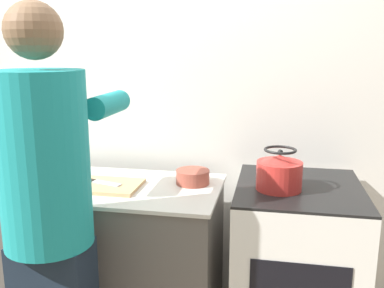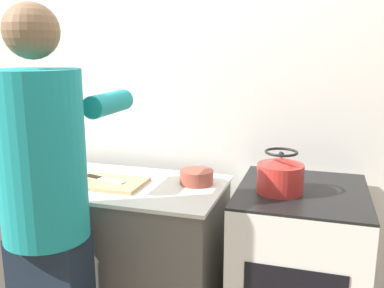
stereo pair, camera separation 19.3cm
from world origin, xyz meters
name	(u,v)px [view 1 (the left image)]	position (x,y,z in m)	size (l,w,h in m)	color
wall_back	(152,95)	(0.00, 0.73, 1.30)	(8.00, 0.05, 2.60)	silver
counter	(72,261)	(-0.34, 0.29, 0.45)	(1.59, 0.60, 0.89)	#5B5651
oven	(294,275)	(0.83, 0.33, 0.47)	(0.58, 0.66, 0.93)	silver
person	(50,211)	(-0.15, -0.21, 0.94)	(0.39, 0.62, 1.73)	#172230
cutting_board	(104,185)	(-0.12, 0.25, 0.90)	(0.36, 0.25, 0.02)	tan
knife	(98,182)	(-0.16, 0.27, 0.91)	(0.25, 0.10, 0.01)	silver
kettle	(279,172)	(0.73, 0.26, 1.01)	(0.21, 0.21, 0.19)	red
bowl_prep	(193,177)	(0.30, 0.39, 0.93)	(0.17, 0.17, 0.07)	#9E4738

